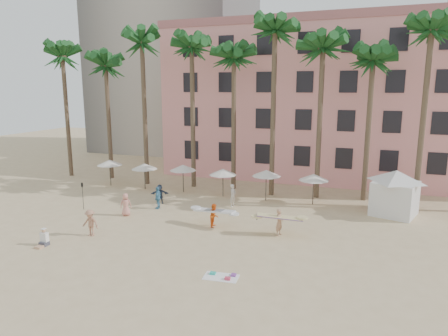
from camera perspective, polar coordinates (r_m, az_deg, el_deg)
The scene contains 11 objects.
ground at distance 25.02m, azimuth -7.90°, elevation -11.38°, with size 120.00×120.00×0.00m, color #D1B789.
pink_hotel at distance 46.56m, azimuth 15.12°, elevation 8.97°, with size 35.00×14.00×16.00m, color pink.
palm_row at distance 37.01m, azimuth 3.50°, elevation 16.52°, with size 44.40×5.40×16.30m.
umbrella_row at distance 36.42m, azimuth -3.11°, elevation -0.22°, with size 22.50×2.70×2.73m.
cabana at distance 33.25m, azimuth 23.28°, elevation -2.73°, with size 5.64×5.64×3.50m.
beach_towel at distance 21.43m, azimuth -0.27°, elevation -15.23°, with size 1.88×1.16×0.14m.
carrier_yellow at distance 26.87m, azimuth 7.93°, elevation -7.45°, with size 3.07×1.47×1.81m.
carrier_white at distance 28.30m, azimuth -1.40°, elevation -6.61°, with size 3.16×1.21×1.65m.
beachgoers at distance 31.40m, azimuth -11.13°, elevation -5.03°, with size 7.72×10.31×1.86m.
paddle at distance 33.94m, azimuth -19.55°, elevation -3.32°, with size 0.18×0.04×2.23m.
seated_man at distance 27.51m, azimuth -24.37°, elevation -9.34°, with size 0.48×0.85×1.10m.
Camera 1 is at (10.89, -20.37, 9.63)m, focal length 32.00 mm.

